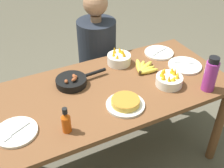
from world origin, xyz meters
TOP-DOWN VIEW (x-y plane):
  - ground_plane at (0.00, 0.00)m, footprint 14.00×14.00m
  - dining_table at (0.00, 0.00)m, footprint 1.65×0.80m
  - banana_bunch at (0.31, 0.09)m, footprint 0.19×0.21m
  - skillet at (-0.23, 0.16)m, footprint 0.38×0.21m
  - frittata_plate_center at (-0.01, -0.21)m, footprint 0.25×0.25m
  - empty_plate_near_front at (0.62, -0.01)m, footprint 0.25×0.25m
  - empty_plate_far_left at (-0.68, -0.14)m, footprint 0.24×0.24m
  - empty_plate_far_right at (0.55, 0.24)m, footprint 0.24×0.24m
  - fruit_bowl_mango at (0.37, -0.15)m, footprint 0.18×0.18m
  - fruit_bowl_citrus at (0.19, 0.26)m, footprint 0.18×0.18m
  - water_bottle at (0.57, -0.31)m, footprint 0.09×0.09m
  - hot_sauce_bottle at (-0.41, -0.25)m, footprint 0.05×0.05m
  - person_figure at (0.16, 0.61)m, footprint 0.36×0.36m

SIDE VIEW (x-z plane):
  - ground_plane at x=0.00m, z-range 0.00..0.00m
  - person_figure at x=0.16m, z-range -0.10..1.13m
  - dining_table at x=0.00m, z-range 0.27..1.04m
  - empty_plate_near_front at x=0.62m, z-range 0.76..0.78m
  - empty_plate_far_right at x=0.55m, z-range 0.76..0.78m
  - empty_plate_far_left at x=-0.68m, z-range 0.76..0.78m
  - banana_bunch at x=0.31m, z-range 0.76..0.80m
  - frittata_plate_center at x=-0.01m, z-range 0.76..0.81m
  - skillet at x=-0.23m, z-range 0.75..0.83m
  - fruit_bowl_mango at x=0.37m, z-range 0.75..0.87m
  - fruit_bowl_citrus at x=0.19m, z-range 0.74..0.87m
  - hot_sauce_bottle at x=-0.41m, z-range 0.75..0.92m
  - water_bottle at x=0.57m, z-range 0.76..1.01m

